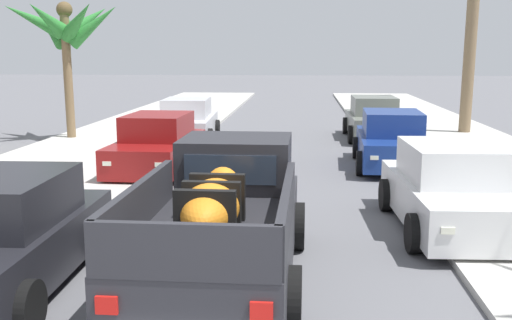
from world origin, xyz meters
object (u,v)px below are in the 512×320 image
Objects in this scene: palm_tree_left_mid at (65,26)px; car_right_mid at (451,191)px; pickup_truck at (224,222)px; car_left_mid at (392,141)px; car_right_far at (158,146)px; car_left_far at (374,119)px; car_left_near at (187,122)px; car_right_near at (1,237)px.

car_right_mid is at bearing -43.19° from palm_tree_left_mid.
pickup_truck reaches higher than car_left_mid.
palm_tree_left_mid is (-10.93, 10.26, 3.32)m from car_right_mid.
pickup_truck reaches higher than car_right_mid.
car_right_far is 7.82m from palm_tree_left_mid.
car_left_far is at bearing 88.67° from car_left_mid.
palm_tree_left_mid reaches higher than car_right_far.
car_left_far is (6.65, 1.31, 0.00)m from car_left_near.
palm_tree_left_mid is (-4.31, 13.52, 3.32)m from car_right_near.
pickup_truck is 1.21× the size of car_left_near.
car_right_near is at bearing -168.09° from pickup_truck.
car_right_near and car_right_mid have the same top height.
car_right_near is 7.38m from car_right_mid.
car_left_near and car_left_mid have the same top height.
car_left_far is at bearing 6.98° from palm_tree_left_mid.
car_left_mid is 1.01× the size of car_left_far.
car_left_far is 9.35m from car_right_far.
car_left_near is 1.01× the size of car_right_near.
car_right_far is at bearing 88.68° from car_right_near.
car_right_mid is 1.00× the size of car_right_far.
car_right_near is 11.31m from car_left_mid.
car_right_mid is at bearing -56.95° from car_left_near.
car_left_far is (0.13, 5.56, 0.00)m from car_left_mid.
car_right_far is (-6.40, -6.81, 0.00)m from car_left_far.
pickup_truck is 1.21× the size of car_right_mid.
car_right_near is at bearing -72.33° from palm_tree_left_mid.
car_right_mid is (6.69, -10.29, 0.00)m from car_left_near.
car_left_near and car_right_far have the same top height.
car_left_mid is 6.03m from car_right_mid.
palm_tree_left_mid is at bearing 158.53° from car_left_mid.
palm_tree_left_mid is at bearing 119.21° from pickup_truck.
pickup_truck is 2.98m from car_right_near.
car_left_mid and car_left_far have the same top height.
pickup_truck is 1.21× the size of car_left_mid.
car_left_mid is 0.87× the size of palm_tree_left_mid.
car_right_far is at bearing 110.15° from pickup_truck.
car_right_near is 0.87× the size of palm_tree_left_mid.
car_right_near is 0.99× the size of car_left_mid.
car_right_mid is (0.17, -6.03, 0.00)m from car_left_mid.
car_right_far is at bearing -168.72° from car_left_mid.
car_right_far is (0.18, 8.04, 0.00)m from car_right_near.
car_left_mid is at bearing 91.65° from car_right_mid.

